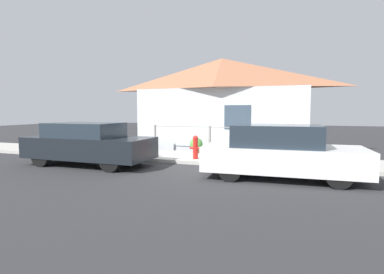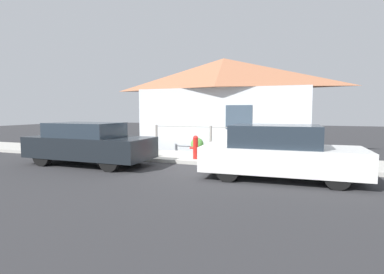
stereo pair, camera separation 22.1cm
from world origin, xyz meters
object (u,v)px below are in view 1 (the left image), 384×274
Objects in this scene: car_left at (88,144)px; car_right at (280,152)px; fire_hydrant at (195,147)px; potted_plant_near_hydrant at (196,145)px.

car_right is at bearing 0.75° from car_left.
fire_hydrant is (-2.90, 1.65, -0.15)m from car_right.
car_left is 1.02× the size of car_right.
fire_hydrant is 1.34× the size of potted_plant_near_hydrant.
car_left reaches higher than fire_hydrant.
potted_plant_near_hydrant is at bearing 135.61° from car_right.
fire_hydrant is at bearing 148.40° from car_right.
car_right is at bearing -29.69° from fire_hydrant.
fire_hydrant is 1.45m from potted_plant_near_hydrant.
potted_plant_near_hydrant is (-3.32, 3.04, -0.24)m from car_right.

